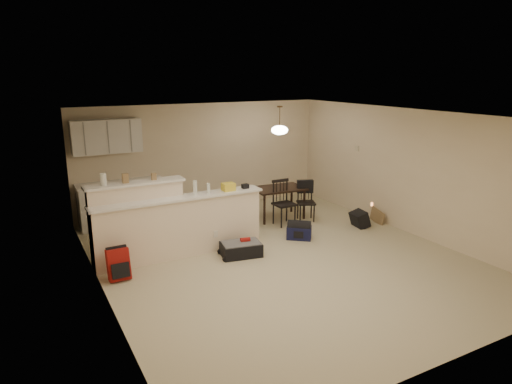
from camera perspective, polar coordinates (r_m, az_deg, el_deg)
room at (r=7.79m, az=3.10°, el=0.36°), size 7.00×7.02×2.50m
breakfast_bar at (r=8.14m, az=-11.29°, el=-3.98°), size 3.08×0.58×1.39m
upper_cabinets at (r=9.99m, az=-18.19°, el=6.62°), size 1.40×0.34×0.70m
kitchen_counter at (r=10.18m, az=-16.30°, el=-1.44°), size 1.80×0.60×0.90m
thermostat at (r=10.71m, az=12.48°, el=5.35°), size 0.02×0.12×0.12m
jar at (r=7.83m, az=-18.55°, el=1.49°), size 0.10×0.10×0.20m
cereal_box at (r=7.90m, az=-16.01°, el=1.65°), size 0.10×0.07×0.16m
small_box at (r=8.02m, az=-12.64°, el=1.91°), size 0.08×0.06×0.12m
bottle_a at (r=8.07m, az=-7.63°, el=0.53°), size 0.07×0.07×0.26m
bottle_b at (r=8.17m, az=-5.97°, el=0.47°), size 0.06×0.06×0.18m
bag_lump at (r=8.32m, az=-3.47°, el=0.65°), size 0.22×0.18×0.14m
pouch at (r=8.48m, az=-1.36°, el=0.73°), size 0.12×0.10×0.08m
extra_item_x at (r=8.31m, az=-3.77°, el=0.56°), size 0.12×0.10×0.12m
dining_table at (r=10.16m, az=2.86°, el=0.08°), size 1.18×0.84×0.70m
pendant_lamp at (r=9.90m, az=2.96°, el=7.79°), size 0.36×0.36×0.62m
dining_chair_near at (r=9.75m, az=3.56°, el=-1.37°), size 0.43×0.41×0.97m
dining_chair_far at (r=10.08m, az=6.28°, el=-1.20°), size 0.49×0.48×0.86m
suitcase at (r=8.21m, az=-1.89°, el=-7.17°), size 0.76×0.57×0.24m
red_backpack at (r=7.59m, az=-16.83°, el=-8.64°), size 0.34×0.21×0.50m
navy_duffel at (r=9.04m, az=5.41°, el=-5.08°), size 0.53×0.50×0.26m
black_daypack at (r=9.93m, az=12.83°, el=-3.35°), size 0.32×0.41×0.33m
cardboard_sheet at (r=10.25m, az=14.92°, el=-2.94°), size 0.04×0.41×0.32m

